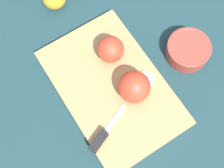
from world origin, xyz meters
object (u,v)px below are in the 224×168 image
(apple_half_right, at_px, (134,87))
(knife, at_px, (100,139))
(apple_half_left, at_px, (111,49))
(bowl, at_px, (188,50))

(apple_half_right, xyz_separation_m, knife, (0.04, -0.15, -0.03))
(apple_half_left, bearing_deg, apple_half_right, -118.62)
(apple_half_left, height_order, knife, apple_half_left)
(apple_half_right, bearing_deg, apple_half_left, 90.09)
(bowl, bearing_deg, knife, -86.58)
(apple_half_right, xyz_separation_m, bowl, (0.02, 0.20, -0.04))
(knife, height_order, bowl, bowl)
(apple_half_left, height_order, apple_half_right, apple_half_right)
(apple_half_left, bearing_deg, bowl, -54.48)
(apple_half_left, bearing_deg, knife, -153.98)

